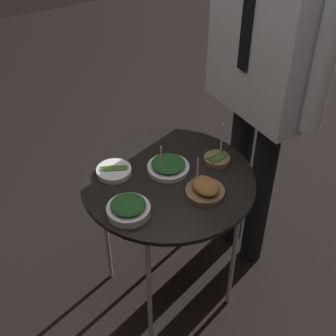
# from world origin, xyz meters

# --- Properties ---
(ground_plane) EXTENTS (8.00, 8.00, 0.00)m
(ground_plane) POSITION_xyz_m (0.00, 0.00, 0.00)
(ground_plane) COLOR black
(serving_cart) EXTENTS (0.71, 0.71, 0.72)m
(serving_cart) POSITION_xyz_m (0.00, 0.00, 0.67)
(serving_cart) COLOR black
(serving_cart) RESTS_ON ground_plane
(bowl_spinach_back_right) EXTENTS (0.17, 0.17, 0.15)m
(bowl_spinach_back_right) POSITION_xyz_m (-0.04, 0.03, 0.74)
(bowl_spinach_back_right) COLOR silver
(bowl_spinach_back_right) RESTS_ON serving_cart
(bowl_roast_mid_right) EXTENTS (0.15, 0.15, 0.15)m
(bowl_roast_mid_right) POSITION_xyz_m (0.16, 0.07, 0.75)
(bowl_roast_mid_right) COLOR brown
(bowl_roast_mid_right) RESTS_ON serving_cart
(bowl_spinach_front_left) EXTENTS (0.16, 0.16, 0.06)m
(bowl_spinach_front_left) POSITION_xyz_m (0.10, -0.23, 0.75)
(bowl_spinach_front_left) COLOR silver
(bowl_spinach_front_left) RESTS_ON serving_cart
(bowl_asparagus_center) EXTENTS (0.11, 0.11, 0.18)m
(bowl_asparagus_center) POSITION_xyz_m (0.01, 0.23, 0.74)
(bowl_asparagus_center) COLOR brown
(bowl_asparagus_center) RESTS_ON serving_cart
(bowl_asparagus_mid_left) EXTENTS (0.14, 0.14, 0.03)m
(bowl_asparagus_mid_left) POSITION_xyz_m (-0.14, -0.18, 0.74)
(bowl_asparagus_mid_left) COLOR white
(bowl_asparagus_mid_left) RESTS_ON serving_cart
(waiter_figure) EXTENTS (0.65, 0.24, 1.77)m
(waiter_figure) POSITION_xyz_m (-0.05, 0.49, 1.12)
(waiter_figure) COLOR black
(waiter_figure) RESTS_ON ground_plane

